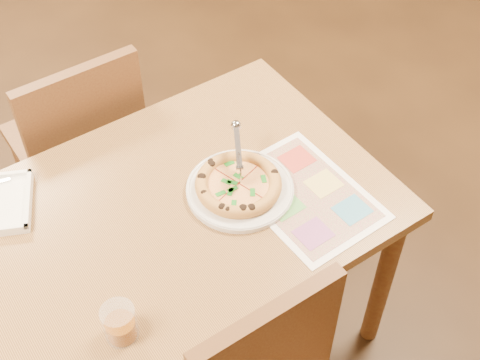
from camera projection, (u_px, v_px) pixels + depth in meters
room at (136, 28)px, 1.42m from camera, size 7.00×7.00×7.00m
dining_table at (164, 233)px, 1.95m from camera, size 1.30×0.85×0.72m
chair_far at (80, 133)px, 2.34m from camera, size 0.42×0.42×0.47m
plate at (240, 190)px, 1.94m from camera, size 0.42×0.42×0.02m
pizza at (238, 184)px, 1.93m from camera, size 0.25×0.25×0.04m
pizza_cutter at (238, 154)px, 1.92m from camera, size 0.09×0.16×0.10m
glass_tumbler at (120, 325)px, 1.60m from camera, size 0.08×0.08×0.11m
menu at (305, 195)px, 1.94m from camera, size 0.32×0.44×0.00m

